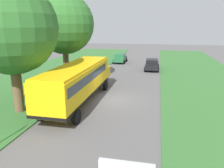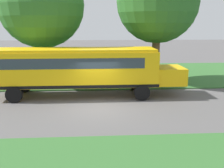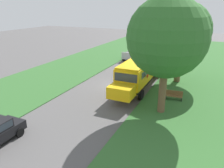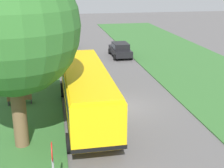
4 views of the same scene
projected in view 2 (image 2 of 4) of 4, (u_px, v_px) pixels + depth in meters
name	position (u px, v px, depth m)	size (l,w,h in m)	color
ground_plane	(99.00, 108.00, 15.04)	(120.00, 120.00, 0.00)	#565454
grass_verge	(97.00, 74.00, 24.75)	(12.00, 80.00, 0.08)	#33662D
school_bus	(80.00, 67.00, 17.06)	(2.84, 12.42, 3.16)	yellow
oak_tree_beside_bus	(40.00, 5.00, 19.39)	(6.35, 6.35, 9.23)	brown
oak_tree_roadside_mid	(160.00, 3.00, 19.94)	(6.28, 6.28, 9.47)	brown
park_bench	(116.00, 76.00, 21.62)	(1.63, 0.60, 0.92)	brown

